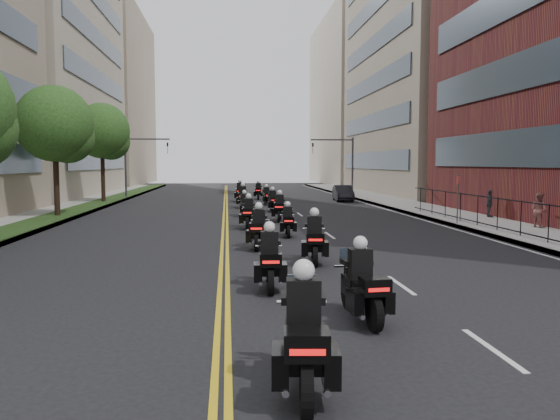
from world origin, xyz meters
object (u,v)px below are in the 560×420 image
Objects in this scene: motorcycle_11 at (267,197)px; pedestrian_b at (539,210)px; motorcycle_3 at (314,241)px; motorcycle_0 at (304,340)px; motorcycle_7 at (280,209)px; motorcycle_8 at (245,206)px; motorcycle_1 at (362,288)px; pedestrian_c at (489,203)px; motorcycle_5 at (288,223)px; motorcycle_9 at (273,202)px; parked_sedan at (343,193)px; motorcycle_13 at (258,192)px; motorcycle_4 at (259,230)px; motorcycle_10 at (243,198)px; motorcycle_6 at (249,215)px; motorcycle_2 at (270,262)px; motorcycle_12 at (240,193)px.

pedestrian_b is at bearing -60.16° from motorcycle_11.
motorcycle_11 is at bearing 96.74° from motorcycle_3.
motorcycle_7 is at bearing 90.95° from motorcycle_0.
motorcycle_0 reaches higher than motorcycle_8.
motorcycle_1 reaches higher than motorcycle_11.
motorcycle_8 is 1.39× the size of pedestrian_c.
motorcycle_5 is 12.27m from motorcycle_9.
parked_sedan is at bearing 82.67° from motorcycle_0.
motorcycle_13 is at bearing 93.20° from motorcycle_0.
parked_sedan is (8.64, 25.10, -0.02)m from motorcycle_4.
motorcycle_1 is at bearing -83.02° from motorcycle_10.
motorcycle_0 is at bearing -91.88° from motorcycle_5.
motorcycle_5 is 12.23m from pedestrian_b.
motorcycle_9 is 3.71m from motorcycle_10.
motorcycle_7 is 1.49× the size of pedestrian_c.
motorcycle_1 is 16.14m from motorcycle_6.
pedestrian_c is at bearing 41.67° from motorcycle_4.
motorcycle_13 is at bearing 94.50° from motorcycle_4.
motorcycle_8 is 14.17m from pedestrian_c.
motorcycle_2 is 6.63m from motorcycle_4.
motorcycle_2 is 1.00× the size of motorcycle_6.
motorcycle_12 is 24.96m from pedestrian_b.
motorcycle_10 is at bearing 88.48° from motorcycle_1.
motorcycle_4 is 1.00× the size of motorcycle_6.
motorcycle_6 reaches higher than pedestrian_c.
motorcycle_6 is 20.68m from parked_sedan.
motorcycle_9 reaches higher than motorcycle_11.
motorcycle_0 is 1.61× the size of pedestrian_c.
motorcycle_2 is at bearing -83.85° from motorcycle_6.
motorcycle_1 is 1.01× the size of motorcycle_7.
motorcycle_7 reaches higher than motorcycle_13.
motorcycle_4 reaches higher than pedestrian_c.
motorcycle_0 reaches higher than motorcycle_4.
motorcycle_4 reaches higher than motorcycle_9.
motorcycle_8 is 0.53× the size of parked_sedan.
motorcycle_3 is 1.05× the size of motorcycle_13.
motorcycle_1 is 9.81m from motorcycle_4.
motorcycle_3 is at bearing -55.28° from motorcycle_4.
motorcycle_10 is (0.06, 6.28, 0.09)m from motorcycle_8.
motorcycle_7 reaches higher than motorcycle_8.
pedestrian_b reaches higher than motorcycle_9.
motorcycle_1 is 22.22m from motorcycle_8.
motorcycle_12 is (0.03, 38.04, 0.00)m from motorcycle_0.
motorcycle_12 is at bearing 99.62° from motorcycle_9.
motorcycle_11 is 1.37× the size of pedestrian_c.
motorcycle_0 is at bearing -121.48° from motorcycle_1.
motorcycle_1 reaches higher than pedestrian_c.
motorcycle_13 is at bearing 88.10° from motorcycle_11.
motorcycle_3 is 18.75m from motorcycle_9.
motorcycle_0 is 1.10× the size of motorcycle_13.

